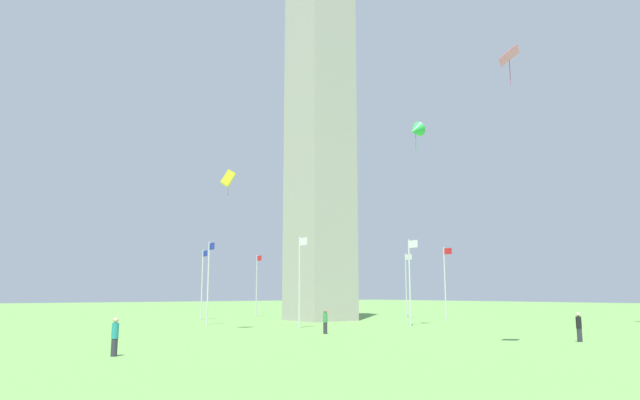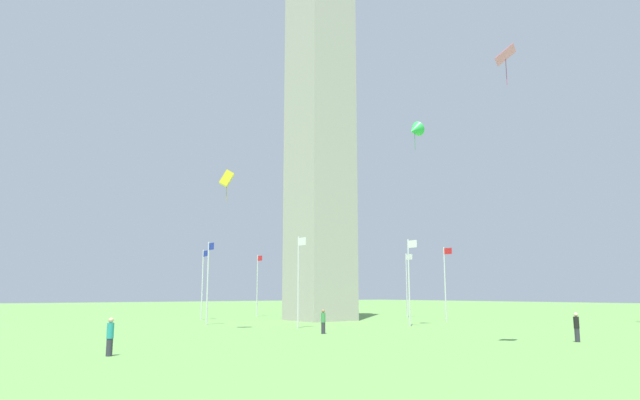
{
  "view_description": "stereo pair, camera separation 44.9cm",
  "coord_description": "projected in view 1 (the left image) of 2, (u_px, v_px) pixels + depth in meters",
  "views": [
    {
      "loc": [
        48.12,
        -36.77,
        2.91
      ],
      "look_at": [
        0.0,
        0.0,
        12.93
      ],
      "focal_mm": 31.48,
      "sensor_mm": 36.0,
      "label": 1
    },
    {
      "loc": [
        48.39,
        -36.41,
        2.91
      ],
      "look_at": [
        0.0,
        0.0,
        12.93
      ],
      "focal_mm": 31.48,
      "sensor_mm": 36.0,
      "label": 2
    }
  ],
  "objects": [
    {
      "name": "ground_plane",
      "position": [
        320.0,
        321.0,
        59.27
      ],
      "size": [
        260.0,
        260.0,
        0.0
      ],
      "primitive_type": "plane",
      "color": "#609347"
    },
    {
      "name": "obelisk_monument",
      "position": [
        320.0,
        82.0,
        63.59
      ],
      "size": [
        5.83,
        5.83,
        53.0
      ],
      "color": "#A8A399",
      "rests_on": "ground"
    },
    {
      "name": "flagpole_n",
      "position": [
        410.0,
        278.0,
        49.63
      ],
      "size": [
        1.12,
        0.14,
        7.63
      ],
      "color": "silver",
      "rests_on": "ground"
    },
    {
      "name": "flagpole_ne",
      "position": [
        445.0,
        280.0,
        58.19
      ],
      "size": [
        1.12,
        0.14,
        7.63
      ],
      "color": "silver",
      "rests_on": "ground"
    },
    {
      "name": "flagpole_e",
      "position": [
        406.0,
        282.0,
        67.75
      ],
      "size": [
        1.12,
        0.14,
        7.63
      ],
      "color": "silver",
      "rests_on": "ground"
    },
    {
      "name": "flagpole_se",
      "position": [
        334.0,
        283.0,
        72.71
      ],
      "size": [
        1.12,
        0.14,
        7.63
      ],
      "color": "silver",
      "rests_on": "ground"
    },
    {
      "name": "flagpole_s",
      "position": [
        257.0,
        282.0,
        70.17
      ],
      "size": [
        1.12,
        0.14,
        7.63
      ],
      "color": "silver",
      "rests_on": "ground"
    },
    {
      "name": "flagpole_sw",
      "position": [
        202.0,
        281.0,
        61.62
      ],
      "size": [
        1.12,
        0.14,
        7.63
      ],
      "color": "silver",
      "rests_on": "ground"
    },
    {
      "name": "flagpole_w",
      "position": [
        208.0,
        279.0,
        52.06
      ],
      "size": [
        1.12,
        0.14,
        7.63
      ],
      "color": "silver",
      "rests_on": "ground"
    },
    {
      "name": "flagpole_nw",
      "position": [
        300.0,
        277.0,
        47.09
      ],
      "size": [
        1.12,
        0.14,
        7.63
      ],
      "color": "silver",
      "rests_on": "ground"
    },
    {
      "name": "person_green_shirt",
      "position": [
        325.0,
        322.0,
        40.24
      ],
      "size": [
        0.32,
        0.32,
        1.71
      ],
      "rotation": [
        0.0,
        0.0,
        2.41
      ],
      "color": "#2D2D38",
      "rests_on": "ground"
    },
    {
      "name": "person_black_shirt",
      "position": [
        579.0,
        327.0,
        33.67
      ],
      "size": [
        0.32,
        0.32,
        1.73
      ],
      "rotation": [
        0.0,
        0.0,
        3.23
      ],
      "color": "#2D2D38",
      "rests_on": "ground"
    },
    {
      "name": "person_teal_shirt",
      "position": [
        115.0,
        337.0,
        26.03
      ],
      "size": [
        0.32,
        0.32,
        1.75
      ],
      "rotation": [
        0.0,
        0.0,
        1.68
      ],
      "color": "#2D2D38",
      "rests_on": "ground"
    },
    {
      "name": "kite_yellow_box",
      "position": [
        228.0,
        178.0,
        45.03
      ],
      "size": [
        1.18,
        1.36,
        2.58
      ],
      "color": "yellow"
    },
    {
      "name": "kite_green_delta",
      "position": [
        415.0,
        130.0,
        50.24
      ],
      "size": [
        1.48,
        1.76,
        2.69
      ],
      "color": "green"
    },
    {
      "name": "kite_pink_diamond",
      "position": [
        509.0,
        57.0,
        31.26
      ],
      "size": [
        1.49,
        1.58,
        2.11
      ],
      "color": "pink"
    }
  ]
}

